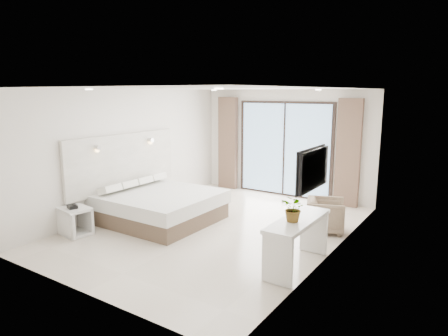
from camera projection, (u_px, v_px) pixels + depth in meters
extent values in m
plane|color=beige|center=(216.00, 228.00, 7.86)|extent=(6.20, 6.20, 0.00)
cube|color=silver|center=(285.00, 143.00, 10.14)|extent=(4.60, 0.02, 2.70)
cube|color=silver|center=(77.00, 195.00, 5.07)|extent=(4.60, 0.02, 2.70)
cube|color=silver|center=(131.00, 151.00, 8.85)|extent=(0.02, 6.20, 2.70)
cube|color=silver|center=(334.00, 174.00, 6.36)|extent=(0.02, 6.20, 2.70)
cube|color=white|center=(216.00, 88.00, 7.35)|extent=(4.60, 6.20, 0.02)
cube|color=silver|center=(124.00, 162.00, 8.65)|extent=(0.08, 3.00, 1.20)
cube|color=black|center=(314.00, 169.00, 5.70)|extent=(0.06, 1.00, 0.58)
cube|color=black|center=(311.00, 169.00, 5.72)|extent=(0.02, 1.04, 0.62)
cube|color=black|center=(284.00, 149.00, 10.15)|extent=(2.56, 0.04, 2.42)
cube|color=#86AED6|center=(284.00, 149.00, 10.12)|extent=(2.40, 0.01, 2.30)
cube|color=brown|center=(228.00, 143.00, 10.94)|extent=(0.55, 0.14, 2.50)
cube|color=brown|center=(348.00, 153.00, 9.15)|extent=(0.55, 0.14, 2.50)
cylinder|color=white|center=(89.00, 89.00, 6.59)|extent=(0.12, 0.12, 0.02)
cylinder|color=white|center=(219.00, 89.00, 5.18)|extent=(0.12, 0.12, 0.02)
cylinder|color=white|center=(214.00, 90.00, 9.53)|extent=(0.12, 0.12, 0.02)
cylinder|color=white|center=(318.00, 90.00, 8.12)|extent=(0.12, 0.12, 0.02)
cube|color=brown|center=(161.00, 213.00, 8.27)|extent=(2.07, 1.97, 0.33)
cube|color=silver|center=(160.00, 199.00, 8.21)|extent=(2.16, 2.05, 0.27)
cube|color=white|center=(110.00, 191.00, 8.02)|extent=(0.28, 0.41, 0.14)
cube|color=white|center=(127.00, 187.00, 8.39)|extent=(0.28, 0.41, 0.14)
cube|color=white|center=(142.00, 183.00, 8.76)|extent=(0.28, 0.41, 0.14)
cube|color=white|center=(156.00, 179.00, 9.13)|extent=(0.28, 0.41, 0.14)
cube|color=silver|center=(74.00, 209.00, 7.42)|extent=(0.63, 0.55, 0.05)
cube|color=silver|center=(76.00, 233.00, 7.51)|extent=(0.63, 0.55, 0.05)
cube|color=silver|center=(66.00, 224.00, 7.30)|extent=(0.57, 0.14, 0.46)
cube|color=silver|center=(84.00, 218.00, 7.63)|extent=(0.57, 0.14, 0.46)
cube|color=black|center=(72.00, 207.00, 7.37)|extent=(0.23, 0.21, 0.06)
cube|color=silver|center=(298.00, 221.00, 5.97)|extent=(0.47, 1.51, 0.06)
cube|color=silver|center=(277.00, 261.00, 5.48)|extent=(0.45, 0.06, 0.71)
cube|color=silver|center=(314.00, 232.00, 6.59)|extent=(0.45, 0.06, 0.71)
imported|color=#33662D|center=(294.00, 212.00, 5.80)|extent=(0.45, 0.47, 0.31)
imported|color=#7B6950|center=(326.00, 214.00, 7.61)|extent=(0.83, 0.86, 0.70)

